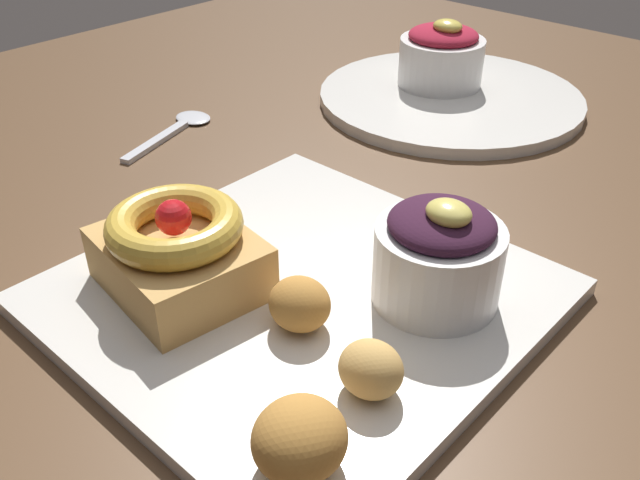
% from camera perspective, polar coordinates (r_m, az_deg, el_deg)
% --- Properties ---
extents(dining_table, '(1.35, 1.09, 0.73)m').
position_cam_1_polar(dining_table, '(0.61, 12.07, -4.55)').
color(dining_table, brown).
rests_on(dining_table, ground_plane).
extents(front_plate, '(0.28, 0.28, 0.01)m').
position_cam_1_polar(front_plate, '(0.45, -1.71, -4.61)').
color(front_plate, silver).
rests_on(front_plate, dining_table).
extents(cake_slice, '(0.11, 0.10, 0.06)m').
position_cam_1_polar(cake_slice, '(0.45, -11.74, -0.85)').
color(cake_slice, tan).
rests_on(cake_slice, front_plate).
extents(berry_ramekin, '(0.08, 0.08, 0.07)m').
position_cam_1_polar(berry_ramekin, '(0.43, 9.83, -1.27)').
color(berry_ramekin, white).
rests_on(berry_ramekin, front_plate).
extents(fritter_front, '(0.04, 0.03, 0.03)m').
position_cam_1_polar(fritter_front, '(0.37, 4.25, -10.67)').
color(fritter_front, tan).
rests_on(fritter_front, front_plate).
extents(fritter_middle, '(0.04, 0.04, 0.03)m').
position_cam_1_polar(fritter_middle, '(0.41, -1.25, -5.61)').
color(fritter_middle, '#BC7F38').
rests_on(fritter_middle, front_plate).
extents(fritter_back, '(0.05, 0.05, 0.04)m').
position_cam_1_polar(fritter_back, '(0.33, -1.70, -16.22)').
color(fritter_back, '#BC7F38').
rests_on(fritter_back, front_plate).
extents(back_plate, '(0.28, 0.28, 0.01)m').
position_cam_1_polar(back_plate, '(0.77, 10.76, 11.58)').
color(back_plate, silver).
rests_on(back_plate, dining_table).
extents(back_ramekin, '(0.09, 0.09, 0.07)m').
position_cam_1_polar(back_ramekin, '(0.78, 10.09, 14.87)').
color(back_ramekin, white).
rests_on(back_ramekin, back_plate).
extents(spoon, '(0.06, 0.12, 0.00)m').
position_cam_1_polar(spoon, '(0.71, -11.75, 9.16)').
color(spoon, silver).
rests_on(spoon, dining_table).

